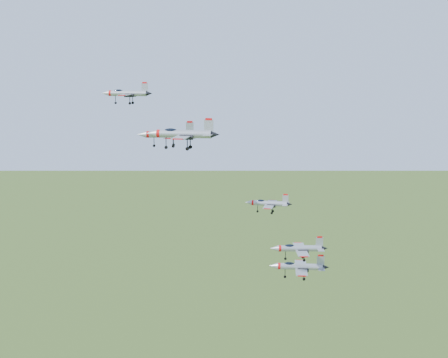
# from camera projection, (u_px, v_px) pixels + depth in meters

# --- Properties ---
(jet_lead) EXTENTS (11.68, 9.62, 3.13)m
(jet_lead) POSITION_uv_depth(u_px,v_px,m) (126.00, 93.00, 137.84)
(jet_lead) COLOR #969AA1
(jet_left_high) EXTENTS (13.31, 11.16, 3.57)m
(jet_left_high) POSITION_uv_depth(u_px,v_px,m) (167.00, 134.00, 134.11)
(jet_left_high) COLOR #969AA1
(jet_right_high) EXTENTS (13.62, 11.22, 3.64)m
(jet_right_high) POSITION_uv_depth(u_px,v_px,m) (182.00, 134.00, 112.18)
(jet_right_high) COLOR #969AA1
(jet_left_low) EXTENTS (10.94, 9.07, 2.92)m
(jet_left_low) POSITION_uv_depth(u_px,v_px,m) (268.00, 203.00, 141.22)
(jet_left_low) COLOR #969AA1
(jet_right_low) EXTENTS (11.33, 9.44, 3.03)m
(jet_right_low) POSITION_uv_depth(u_px,v_px,m) (298.00, 248.00, 120.77)
(jet_right_low) COLOR #969AA1
(jet_trail) EXTENTS (12.21, 10.06, 3.27)m
(jet_trail) POSITION_uv_depth(u_px,v_px,m) (298.00, 266.00, 125.96)
(jet_trail) COLOR #969AA1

